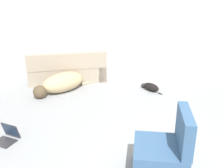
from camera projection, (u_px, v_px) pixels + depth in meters
name	position (u px, v px, depth m)	size (l,w,h in m)	color
wall_back	(115.00, 26.00, 6.77)	(7.98, 0.06, 2.55)	silver
couch	(68.00, 71.00, 6.36)	(1.94, 0.94, 0.78)	tan
dog	(61.00, 83.00, 5.64)	(1.36, 1.03, 0.44)	tan
cat	(151.00, 87.00, 5.75)	(0.39, 0.57, 0.18)	black
laptop_open	(8.00, 135.00, 3.83)	(0.42, 0.42, 0.25)	#2D2D33
side_chair	(163.00, 155.00, 3.04)	(0.79, 0.78, 0.87)	#385B84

